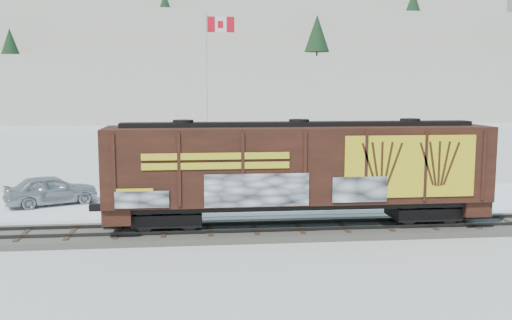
{
  "coord_description": "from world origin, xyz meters",
  "views": [
    {
      "loc": [
        -2.58,
        -24.86,
        6.56
      ],
      "look_at": [
        0.38,
        3.0,
        2.97
      ],
      "focal_mm": 40.0,
      "sensor_mm": 36.0,
      "label": 1
    }
  ],
  "objects": [
    {
      "name": "parking_strip",
      "position": [
        0.0,
        7.5,
        0.01
      ],
      "size": [
        40.0,
        8.0,
        0.03
      ],
      "primitive_type": "cube",
      "color": "white",
      "rests_on": "ground"
    },
    {
      "name": "flagpole",
      "position": [
        -1.72,
        12.73,
        4.15
      ],
      "size": [
        2.3,
        0.9,
        11.27
      ],
      "color": "silver",
      "rests_on": "ground"
    },
    {
      "name": "car_dark",
      "position": [
        6.16,
        6.17,
        0.76
      ],
      "size": [
        5.38,
        3.19,
        1.46
      ],
      "primitive_type": "imported",
      "rotation": [
        0.0,
        0.0,
        1.81
      ],
      "color": "#22242A",
      "rests_on": "parking_strip"
    },
    {
      "name": "car_white",
      "position": [
        1.98,
        7.76,
        0.84
      ],
      "size": [
        5.22,
        3.05,
        1.63
      ],
      "primitive_type": "imported",
      "rotation": [
        0.0,
        0.0,
        1.28
      ],
      "color": "silver",
      "rests_on": "parking_strip"
    },
    {
      "name": "car_silver",
      "position": [
        -10.65,
        7.52,
        0.88
      ],
      "size": [
        5.34,
        3.87,
        1.69
      ],
      "primitive_type": "imported",
      "rotation": [
        0.0,
        0.0,
        2.0
      ],
      "color": "#A2A4A9",
      "rests_on": "parking_strip"
    },
    {
      "name": "rail_track",
      "position": [
        0.0,
        0.0,
        0.15
      ],
      "size": [
        50.0,
        3.4,
        0.43
      ],
      "color": "#59544C",
      "rests_on": "ground"
    },
    {
      "name": "ground",
      "position": [
        0.0,
        0.0,
        0.0
      ],
      "size": [
        500.0,
        500.0,
        0.0
      ],
      "primitive_type": "plane",
      "color": "white",
      "rests_on": "ground"
    },
    {
      "name": "hopper_railcar",
      "position": [
        1.98,
        -0.01,
        2.99
      ],
      "size": [
        16.96,
        3.06,
        4.61
      ],
      "color": "black",
      "rests_on": "rail_track"
    },
    {
      "name": "hillside",
      "position": [
        -0.05,
        139.79,
        14.37
      ],
      "size": [
        360.0,
        110.0,
        93.0
      ],
      "color": "white",
      "rests_on": "ground"
    }
  ]
}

